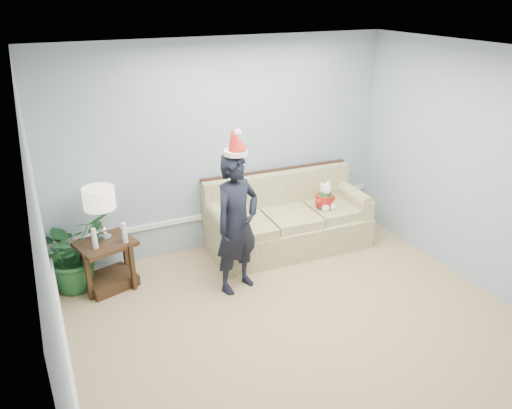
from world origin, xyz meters
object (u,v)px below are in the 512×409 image
object	(u,v)px
side_table	(109,269)
teddy_bear	(325,199)
houseplant	(72,252)
man	(237,224)
sofa	(287,222)
table_lamp	(99,200)

from	to	relation	value
side_table	teddy_bear	world-z (taller)	teddy_bear
houseplant	man	world-z (taller)	man
houseplant	man	distance (m)	1.92
man	sofa	bearing A→B (deg)	14.25
table_lamp	man	xyz separation A→B (m)	(1.34, -0.73, -0.25)
sofa	side_table	size ratio (longest dim) A/B	2.96
side_table	table_lamp	size ratio (longest dim) A/B	1.15
table_lamp	teddy_bear	xyz separation A→B (m)	(2.82, -0.21, -0.41)
sofa	side_table	bearing A→B (deg)	-177.13
table_lamp	houseplant	bearing A→B (deg)	167.28
sofa	teddy_bear	world-z (taller)	sofa
sofa	houseplant	world-z (taller)	sofa
sofa	houseplant	distance (m)	2.70
side_table	houseplant	xyz separation A→B (m)	(-0.35, 0.16, 0.23)
sofa	houseplant	size ratio (longest dim) A/B	2.35
sofa	houseplant	xyz separation A→B (m)	(-2.70, 0.14, 0.11)
side_table	man	world-z (taller)	man
houseplant	side_table	bearing A→B (deg)	-24.53
sofa	side_table	xyz separation A→B (m)	(-2.35, -0.02, -0.12)
table_lamp	teddy_bear	size ratio (longest dim) A/B	1.65
side_table	man	size ratio (longest dim) A/B	0.44
sofa	teddy_bear	distance (m)	0.59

